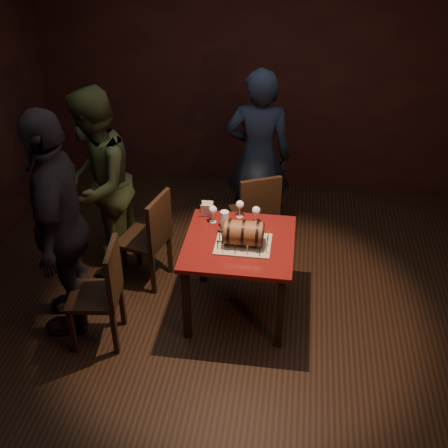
# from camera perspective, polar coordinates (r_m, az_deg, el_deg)

# --- Properties ---
(room_shell) EXTENTS (5.04, 5.04, 2.80)m
(room_shell) POSITION_cam_1_polar(r_m,az_deg,el_deg) (4.18, 0.31, 4.77)
(room_shell) COLOR black
(room_shell) RESTS_ON ground
(pub_table) EXTENTS (0.90, 0.90, 0.75)m
(pub_table) POSITION_cam_1_polar(r_m,az_deg,el_deg) (4.68, 1.53, -2.87)
(pub_table) COLOR #470B0C
(pub_table) RESTS_ON ground
(cake_board) EXTENTS (0.45, 0.35, 0.01)m
(cake_board) POSITION_cam_1_polar(r_m,az_deg,el_deg) (4.57, 1.96, -2.05)
(cake_board) COLOR gray
(cake_board) RESTS_ON pub_table
(barrel_cake) EXTENTS (0.37, 0.22, 0.22)m
(barrel_cake) POSITION_cam_1_polar(r_m,az_deg,el_deg) (4.51, 1.98, -0.93)
(barrel_cake) COLOR brown
(barrel_cake) RESTS_ON cake_board
(birthday_candles) EXTENTS (0.40, 0.30, 0.09)m
(birthday_candles) POSITION_cam_1_polar(r_m,az_deg,el_deg) (4.54, 1.97, -1.57)
(birthday_candles) COLOR #E0C786
(birthday_candles) RESTS_ON cake_board
(wine_glass_left) EXTENTS (0.07, 0.07, 0.16)m
(wine_glass_left) POSITION_cam_1_polar(r_m,az_deg,el_deg) (4.79, -1.15, 1.39)
(wine_glass_left) COLOR silver
(wine_glass_left) RESTS_ON pub_table
(wine_glass_mid) EXTENTS (0.07, 0.07, 0.16)m
(wine_glass_mid) POSITION_cam_1_polar(r_m,az_deg,el_deg) (4.87, 1.62, 1.92)
(wine_glass_mid) COLOR silver
(wine_glass_mid) RESTS_ON pub_table
(wine_glass_right) EXTENTS (0.07, 0.07, 0.16)m
(wine_glass_right) POSITION_cam_1_polar(r_m,az_deg,el_deg) (4.79, 3.29, 1.32)
(wine_glass_right) COLOR silver
(wine_glass_right) RESTS_ON pub_table
(pint_of_ale) EXTENTS (0.07, 0.07, 0.15)m
(pint_of_ale) POSITION_cam_1_polar(r_m,az_deg,el_deg) (4.75, 0.05, 0.46)
(pint_of_ale) COLOR silver
(pint_of_ale) RESTS_ON pub_table
(menu_card) EXTENTS (0.10, 0.05, 0.13)m
(menu_card) POSITION_cam_1_polar(r_m,az_deg,el_deg) (4.90, -1.75, 1.46)
(menu_card) COLOR white
(menu_card) RESTS_ON pub_table
(chair_back) EXTENTS (0.53, 0.53, 0.93)m
(chair_back) POSITION_cam_1_polar(r_m,az_deg,el_deg) (5.44, 3.30, 1.28)
(chair_back) COLOR black
(chair_back) RESTS_ON ground
(chair_left_rear) EXTENTS (0.48, 0.48, 0.93)m
(chair_left_rear) POSITION_cam_1_polar(r_m,az_deg,el_deg) (5.14, -7.46, -1.08)
(chair_left_rear) COLOR black
(chair_left_rear) RESTS_ON ground
(chair_left_front) EXTENTS (0.45, 0.45, 0.93)m
(chair_left_front) POSITION_cam_1_polar(r_m,az_deg,el_deg) (4.58, -12.15, -6.50)
(chair_left_front) COLOR black
(chair_left_front) RESTS_ON ground
(person_back) EXTENTS (0.68, 0.47, 1.80)m
(person_back) POSITION_cam_1_polar(r_m,az_deg,el_deg) (5.63, 3.50, 6.82)
(person_back) COLOR black
(person_back) RESTS_ON ground
(person_left_rear) EXTENTS (0.73, 0.91, 1.79)m
(person_left_rear) POSITION_cam_1_polar(r_m,az_deg,el_deg) (5.26, -12.78, 3.97)
(person_left_rear) COLOR #3B4221
(person_left_rear) RESTS_ON ground
(person_left_front) EXTENTS (0.72, 1.22, 1.95)m
(person_left_front) POSITION_cam_1_polar(r_m,az_deg,el_deg) (4.59, -16.34, -0.10)
(person_left_front) COLOR black
(person_left_front) RESTS_ON ground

